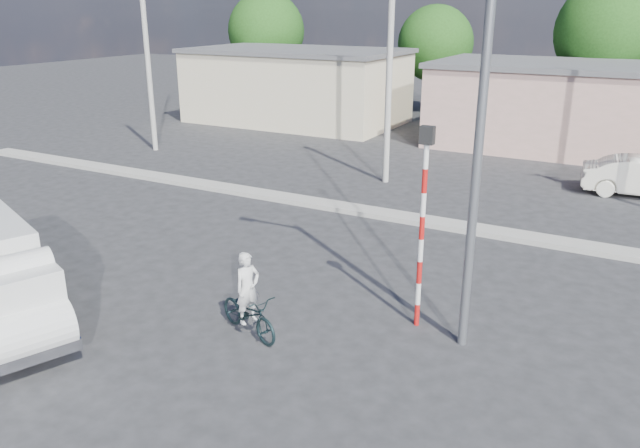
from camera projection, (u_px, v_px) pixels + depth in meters
The scene contains 9 objects.
ground_plane at pixel (256, 320), 13.80m from camera, with size 120.00×120.00×0.00m, color #29292C.
median at pixel (394, 216), 20.40m from camera, with size 40.00×0.80×0.16m, color #99968E.
bicycle at pixel (249, 314), 13.05m from camera, with size 0.64×1.83×0.96m, color black.
cyclist at pixel (248, 301), 12.95m from camera, with size 0.56×0.37×1.55m, color silver.
traffic_pole at pixel (423, 212), 12.73m from camera, with size 0.28×0.18×4.36m.
streetlight at pixel (474, 100), 11.28m from camera, with size 2.34×0.22×9.00m.
building_row at pixel (524, 101), 30.81m from camera, with size 37.80×7.30×4.44m.
tree_row at pixel (604, 36), 33.99m from camera, with size 43.62×7.43×8.42m.
utility_poles at pixel (534, 85), 20.91m from camera, with size 35.40×0.24×8.00m.
Camera 1 is at (7.16, -10.12, 6.58)m, focal length 35.00 mm.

